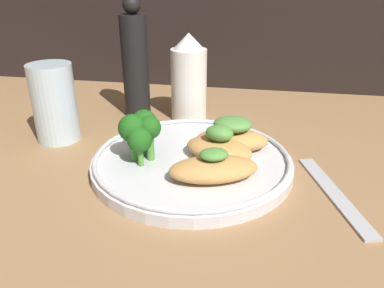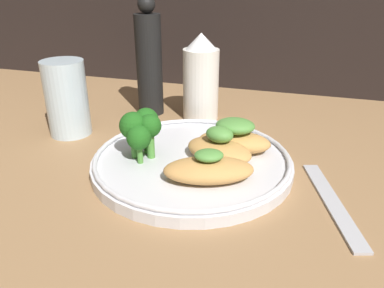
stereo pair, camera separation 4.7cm
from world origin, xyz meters
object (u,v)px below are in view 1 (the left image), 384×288
at_px(plate, 192,161).
at_px(drinking_glass, 54,103).
at_px(sauce_bottle, 189,79).
at_px(broccoli_bunch, 139,131).
at_px(pepper_grinder, 135,63).

relative_size(plate, drinking_glass, 2.24).
height_order(plate, drinking_glass, drinking_glass).
distance_m(sauce_bottle, drinking_glass, 0.21).
xyz_separation_m(broccoli_bunch, pepper_grinder, (-0.07, 0.19, 0.04)).
bearing_deg(plate, drinking_glass, 165.77).
relative_size(sauce_bottle, drinking_glass, 1.26).
bearing_deg(sauce_bottle, pepper_grinder, 180.00).
height_order(pepper_grinder, drinking_glass, pepper_grinder).
distance_m(plate, broccoli_bunch, 0.08).
relative_size(pepper_grinder, drinking_glass, 1.73).
height_order(broccoli_bunch, drinking_glass, drinking_glass).
xyz_separation_m(plate, pepper_grinder, (-0.13, 0.18, 0.08)).
bearing_deg(plate, sauce_bottle, 102.05).
xyz_separation_m(plate, broccoli_bunch, (-0.06, -0.01, 0.04)).
distance_m(plate, sauce_bottle, 0.19).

